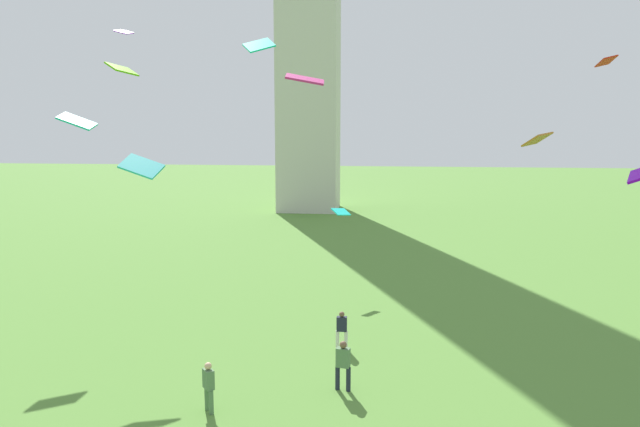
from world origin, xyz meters
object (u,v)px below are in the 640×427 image
at_px(kite_flying_6, 537,139).
at_px(kite_flying_10, 606,61).
at_px(person_0, 209,384).
at_px(person_3, 342,328).
at_px(person_2, 343,363).
at_px(kite_flying_0, 142,166).
at_px(kite_flying_11, 77,121).
at_px(kite_flying_7, 122,69).
at_px(kite_flying_9, 124,32).
at_px(kite_flying_1, 341,212).
at_px(kite_flying_2, 305,79).
at_px(kite_flying_8, 259,45).

xyz_separation_m(kite_flying_6, kite_flying_10, (4.05, 4.13, 3.68)).
height_order(person_0, person_3, person_0).
relative_size(person_2, kite_flying_0, 1.00).
relative_size(person_0, person_3, 1.05).
height_order(kite_flying_0, kite_flying_11, kite_flying_11).
xyz_separation_m(person_3, kite_flying_7, (-10.01, 2.98, 10.46)).
relative_size(kite_flying_0, kite_flying_9, 1.80).
height_order(person_3, kite_flying_10, kite_flying_10).
xyz_separation_m(person_0, kite_flying_6, (11.96, 10.05, 7.36)).
distance_m(person_0, kite_flying_1, 15.50).
bearing_deg(kite_flying_1, kite_flying_11, -24.15).
bearing_deg(kite_flying_7, kite_flying_6, -59.94).
bearing_deg(kite_flying_6, kite_flying_2, -36.11).
bearing_deg(person_3, kite_flying_8, 129.88).
bearing_deg(kite_flying_0, kite_flying_6, -165.00).
bearing_deg(kite_flying_8, person_2, -94.69).
relative_size(kite_flying_0, kite_flying_8, 1.09).
relative_size(person_2, kite_flying_11, 1.09).
bearing_deg(person_0, kite_flying_1, 129.81).
bearing_deg(kite_flying_10, kite_flying_11, -85.23).
relative_size(kite_flying_10, kite_flying_11, 0.71).
xyz_separation_m(kite_flying_2, kite_flying_11, (-11.05, 2.05, -1.70)).
relative_size(person_2, kite_flying_10, 1.54).
bearing_deg(person_3, kite_flying_6, 28.69).
bearing_deg(kite_flying_8, person_0, -118.57).
height_order(kite_flying_0, kite_flying_7, kite_flying_7).
bearing_deg(kite_flying_9, kite_flying_2, -9.10).
bearing_deg(kite_flying_9, person_2, -24.56).
height_order(kite_flying_2, kite_flying_7, kite_flying_7).
height_order(kite_flying_7, kite_flying_8, kite_flying_8).
xyz_separation_m(kite_flying_6, kite_flying_8, (-12.55, 1.16, 4.30)).
bearing_deg(person_3, kite_flying_10, 35.65).
bearing_deg(kite_flying_11, kite_flying_2, 159.78).
bearing_deg(kite_flying_9, kite_flying_11, -97.85).
distance_m(kite_flying_0, kite_flying_11, 5.63).
bearing_deg(kite_flying_10, kite_flying_1, -98.19).
distance_m(kite_flying_1, kite_flying_8, 9.82).
distance_m(person_2, kite_flying_1, 13.28).
relative_size(person_3, kite_flying_6, 0.97).
height_order(kite_flying_8, kite_flying_10, kite_flying_8).
bearing_deg(kite_flying_7, kite_flying_2, -71.23).
height_order(person_3, kite_flying_1, kite_flying_1).
relative_size(person_2, kite_flying_8, 1.09).
height_order(kite_flying_1, kite_flying_11, kite_flying_11).
distance_m(kite_flying_1, kite_flying_11, 13.94).
bearing_deg(kite_flying_1, person_3, 47.58).
distance_m(kite_flying_0, kite_flying_10, 22.51).
xyz_separation_m(person_3, kite_flying_1, (-0.74, 9.07, 3.34)).
distance_m(person_0, kite_flying_10, 24.07).
xyz_separation_m(kite_flying_0, kite_flying_2, (6.71, 1.02, 3.56)).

